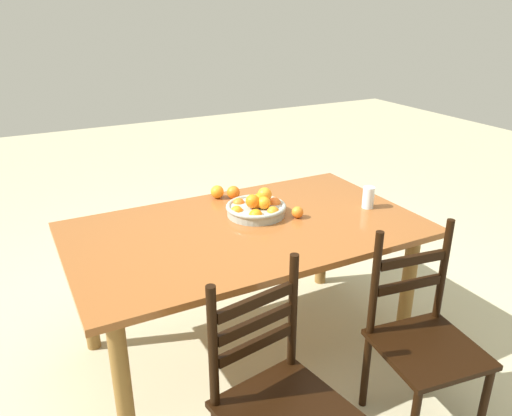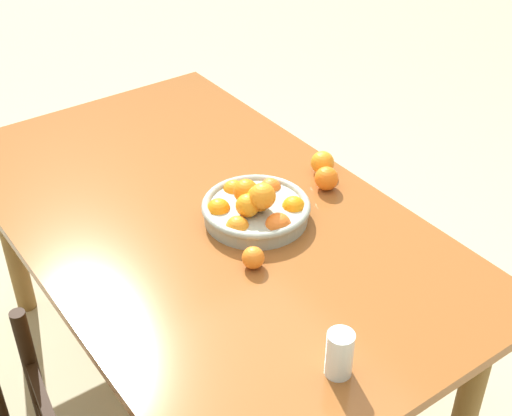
{
  "view_description": "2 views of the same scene",
  "coord_description": "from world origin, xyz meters",
  "px_view_note": "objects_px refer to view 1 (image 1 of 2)",
  "views": [
    {
      "loc": [
        1.05,
        2.1,
        1.82
      ],
      "look_at": [
        -0.12,
        -0.12,
        0.79
      ],
      "focal_mm": 34.95,
      "sensor_mm": 36.0,
      "label": 1
    },
    {
      "loc": [
        -1.54,
        0.9,
        2.03
      ],
      "look_at": [
        -0.12,
        -0.12,
        0.79
      ],
      "focal_mm": 50.06,
      "sensor_mm": 36.0,
      "label": 2
    }
  ],
  "objects_px": {
    "chair_by_cabinet": "(422,341)",
    "orange_loose_0": "(233,192)",
    "fruit_bowl": "(257,207)",
    "orange_loose_1": "(217,192)",
    "orange_loose_2": "(297,212)",
    "dining_table": "(247,243)",
    "drinking_glass": "(368,197)",
    "chair_near_window": "(277,401)"
  },
  "relations": [
    {
      "from": "orange_loose_1",
      "to": "orange_loose_2",
      "type": "height_order",
      "value": "orange_loose_1"
    },
    {
      "from": "dining_table",
      "to": "orange_loose_0",
      "type": "relative_size",
      "value": 23.36
    },
    {
      "from": "chair_near_window",
      "to": "dining_table",
      "type": "bearing_deg",
      "value": 60.94
    },
    {
      "from": "dining_table",
      "to": "chair_near_window",
      "type": "relative_size",
      "value": 1.9
    },
    {
      "from": "chair_by_cabinet",
      "to": "orange_loose_2",
      "type": "bearing_deg",
      "value": 109.29
    },
    {
      "from": "chair_by_cabinet",
      "to": "drinking_glass",
      "type": "bearing_deg",
      "value": 78.17
    },
    {
      "from": "chair_by_cabinet",
      "to": "fruit_bowl",
      "type": "xyz_separation_m",
      "value": [
        0.34,
        -0.94,
        0.37
      ]
    },
    {
      "from": "dining_table",
      "to": "chair_by_cabinet",
      "type": "xyz_separation_m",
      "value": [
        -0.46,
        0.83,
        -0.23
      ]
    },
    {
      "from": "chair_near_window",
      "to": "orange_loose_1",
      "type": "bearing_deg",
      "value": 65.99
    },
    {
      "from": "chair_by_cabinet",
      "to": "orange_loose_0",
      "type": "bearing_deg",
      "value": 113.59
    },
    {
      "from": "dining_table",
      "to": "orange_loose_1",
      "type": "xyz_separation_m",
      "value": [
        -0.03,
        -0.45,
        0.13
      ]
    },
    {
      "from": "orange_loose_0",
      "to": "orange_loose_2",
      "type": "height_order",
      "value": "orange_loose_0"
    },
    {
      "from": "fruit_bowl",
      "to": "drinking_glass",
      "type": "relative_size",
      "value": 2.69
    },
    {
      "from": "orange_loose_0",
      "to": "fruit_bowl",
      "type": "bearing_deg",
      "value": 91.66
    },
    {
      "from": "chair_near_window",
      "to": "drinking_glass",
      "type": "bearing_deg",
      "value": 27.58
    },
    {
      "from": "chair_by_cabinet",
      "to": "dining_table",
      "type": "bearing_deg",
      "value": 126.84
    },
    {
      "from": "chair_by_cabinet",
      "to": "orange_loose_1",
      "type": "bearing_deg",
      "value": 116.31
    },
    {
      "from": "orange_loose_2",
      "to": "drinking_glass",
      "type": "distance_m",
      "value": 0.43
    },
    {
      "from": "fruit_bowl",
      "to": "orange_loose_2",
      "type": "xyz_separation_m",
      "value": [
        -0.18,
        0.13,
        -0.01
      ]
    },
    {
      "from": "drinking_glass",
      "to": "dining_table",
      "type": "bearing_deg",
      "value": -6.67
    },
    {
      "from": "orange_loose_0",
      "to": "orange_loose_1",
      "type": "xyz_separation_m",
      "value": [
        0.08,
        -0.05,
        0.0
      ]
    },
    {
      "from": "dining_table",
      "to": "orange_loose_1",
      "type": "relative_size",
      "value": 23.13
    },
    {
      "from": "orange_loose_1",
      "to": "orange_loose_2",
      "type": "xyz_separation_m",
      "value": [
        -0.26,
        0.47,
        -0.01
      ]
    },
    {
      "from": "fruit_bowl",
      "to": "orange_loose_1",
      "type": "height_order",
      "value": "fruit_bowl"
    },
    {
      "from": "orange_loose_1",
      "to": "drinking_glass",
      "type": "xyz_separation_m",
      "value": [
        -0.69,
        0.53,
        0.02
      ]
    },
    {
      "from": "chair_by_cabinet",
      "to": "orange_loose_2",
      "type": "relative_size",
      "value": 14.72
    },
    {
      "from": "chair_by_cabinet",
      "to": "orange_loose_2",
      "type": "distance_m",
      "value": 0.9
    },
    {
      "from": "dining_table",
      "to": "chair_near_window",
      "type": "xyz_separation_m",
      "value": [
        0.31,
        0.87,
        -0.21
      ]
    },
    {
      "from": "dining_table",
      "to": "chair_by_cabinet",
      "type": "relative_size",
      "value": 1.93
    },
    {
      "from": "chair_near_window",
      "to": "orange_loose_0",
      "type": "bearing_deg",
      "value": 62.06
    },
    {
      "from": "dining_table",
      "to": "fruit_bowl",
      "type": "bearing_deg",
      "value": -137.28
    },
    {
      "from": "chair_by_cabinet",
      "to": "orange_loose_2",
      "type": "xyz_separation_m",
      "value": [
        0.17,
        -0.8,
        0.36
      ]
    },
    {
      "from": "fruit_bowl",
      "to": "drinking_glass",
      "type": "bearing_deg",
      "value": 161.98
    },
    {
      "from": "chair_near_window",
      "to": "orange_loose_1",
      "type": "distance_m",
      "value": 1.4
    },
    {
      "from": "chair_near_window",
      "to": "orange_loose_2",
      "type": "xyz_separation_m",
      "value": [
        -0.6,
        -0.84,
        0.33
      ]
    },
    {
      "from": "dining_table",
      "to": "orange_loose_0",
      "type": "height_order",
      "value": "orange_loose_0"
    },
    {
      "from": "chair_by_cabinet",
      "to": "orange_loose_0",
      "type": "relative_size",
      "value": 12.07
    },
    {
      "from": "orange_loose_0",
      "to": "chair_near_window",
      "type": "bearing_deg",
      "value": 71.6
    },
    {
      "from": "orange_loose_1",
      "to": "drinking_glass",
      "type": "height_order",
      "value": "drinking_glass"
    },
    {
      "from": "chair_near_window",
      "to": "orange_loose_2",
      "type": "relative_size",
      "value": 14.97
    },
    {
      "from": "dining_table",
      "to": "orange_loose_0",
      "type": "distance_m",
      "value": 0.43
    },
    {
      "from": "orange_loose_1",
      "to": "drinking_glass",
      "type": "bearing_deg",
      "value": 142.51
    }
  ]
}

